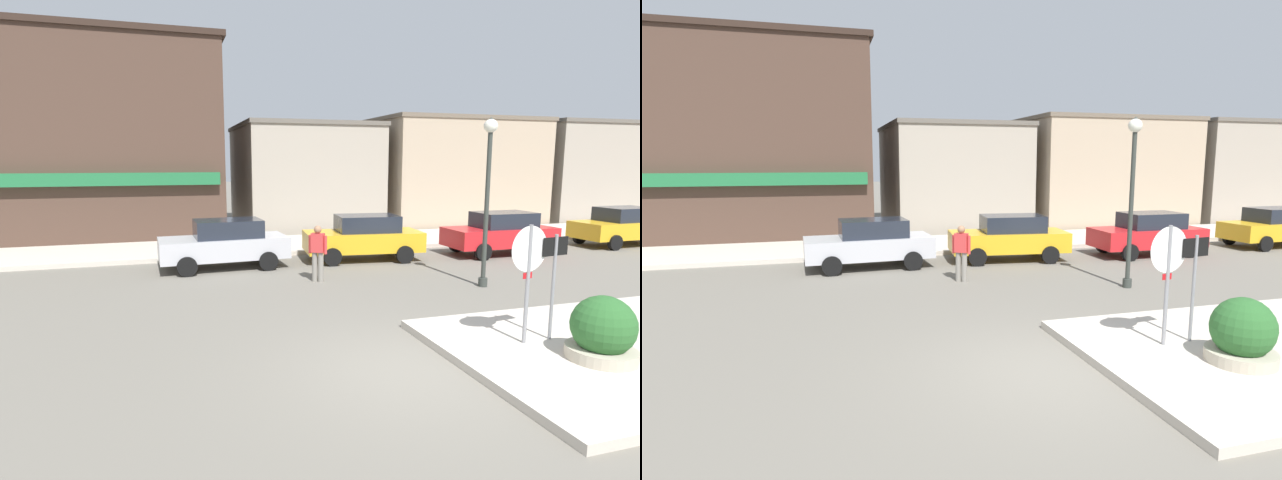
% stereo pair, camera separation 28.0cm
% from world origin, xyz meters
% --- Properties ---
extents(ground_plane, '(160.00, 160.00, 0.00)m').
position_xyz_m(ground_plane, '(0.00, 0.00, 0.00)').
color(ground_plane, '#6B665B').
extents(sidewalk_corner, '(6.40, 4.80, 0.15)m').
position_xyz_m(sidewalk_corner, '(4.01, -0.38, 0.07)').
color(sidewalk_corner, beige).
rests_on(sidewalk_corner, ground).
extents(kerb_far, '(80.00, 4.00, 0.15)m').
position_xyz_m(kerb_far, '(0.00, 12.42, 0.07)').
color(kerb_far, beige).
rests_on(kerb_far, ground).
extents(stop_sign, '(0.82, 0.11, 2.30)m').
position_xyz_m(stop_sign, '(2.35, 0.20, 1.52)').
color(stop_sign, gray).
rests_on(stop_sign, ground).
extents(one_way_sign, '(0.60, 0.08, 2.10)m').
position_xyz_m(one_way_sign, '(2.94, 0.23, 1.33)').
color(one_way_sign, gray).
rests_on(one_way_sign, ground).
extents(planter, '(1.10, 1.10, 1.23)m').
position_xyz_m(planter, '(3.04, -0.81, 0.56)').
color(planter, '#ADA38E').
rests_on(planter, ground).
extents(lamp_post, '(0.36, 0.36, 4.54)m').
position_xyz_m(lamp_post, '(4.49, 4.47, 2.96)').
color(lamp_post, '#333833').
rests_on(lamp_post, ground).
extents(parked_car_nearest, '(4.08, 2.04, 1.56)m').
position_xyz_m(parked_car_nearest, '(-1.98, 8.99, 0.81)').
color(parked_car_nearest, '#B7B7BC').
rests_on(parked_car_nearest, ground).
extents(parked_car_second, '(4.17, 2.23, 1.56)m').
position_xyz_m(parked_car_second, '(2.78, 8.94, 0.81)').
color(parked_car_second, gold).
rests_on(parked_car_second, ground).
extents(parked_car_third, '(4.02, 1.91, 1.56)m').
position_xyz_m(parked_car_third, '(7.98, 8.44, 0.81)').
color(parked_car_third, red).
rests_on(parked_car_third, ground).
extents(parked_car_fourth, '(4.03, 1.94, 1.56)m').
position_xyz_m(parked_car_fourth, '(14.01, 8.69, 0.81)').
color(parked_car_fourth, gold).
rests_on(parked_car_fourth, ground).
extents(pedestrian_crossing_near, '(0.50, 0.40, 1.61)m').
position_xyz_m(pedestrian_crossing_near, '(0.32, 6.34, 0.87)').
color(pedestrian_crossing_near, gray).
rests_on(pedestrian_crossing_near, ground).
extents(building_corner_shop, '(11.06, 8.50, 8.65)m').
position_xyz_m(building_corner_shop, '(-6.65, 18.42, 4.33)').
color(building_corner_shop, '#473328').
rests_on(building_corner_shop, ground).
extents(building_storefront_left_near, '(6.66, 7.74, 5.26)m').
position_xyz_m(building_storefront_left_near, '(3.20, 18.80, 2.64)').
color(building_storefront_left_near, '#9E9384').
rests_on(building_storefront_left_near, ground).
extents(building_storefront_left_mid, '(8.90, 5.48, 5.67)m').
position_xyz_m(building_storefront_left_mid, '(11.37, 17.32, 2.84)').
color(building_storefront_left_mid, tan).
rests_on(building_storefront_left_mid, ground).
extents(building_storefront_right_near, '(7.70, 7.73, 5.66)m').
position_xyz_m(building_storefront_right_near, '(20.17, 18.44, 2.83)').
color(building_storefront_right_near, '#9E9384').
rests_on(building_storefront_right_near, ground).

